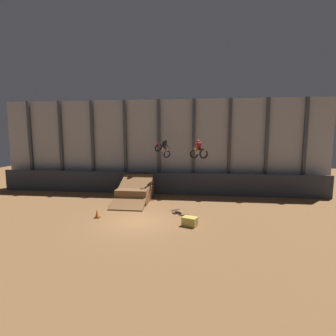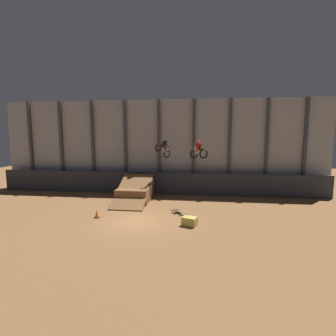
{
  "view_description": "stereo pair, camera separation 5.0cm",
  "coord_description": "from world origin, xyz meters",
  "px_view_note": "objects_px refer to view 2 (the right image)",
  "views": [
    {
      "loc": [
        4.03,
        -16.16,
        5.7
      ],
      "look_at": [
        1.4,
        5.11,
        2.91
      ],
      "focal_mm": 28.0,
      "sensor_mm": 36.0,
      "label": 1
    },
    {
      "loc": [
        4.08,
        -16.15,
        5.7
      ],
      "look_at": [
        1.4,
        5.11,
        2.91
      ],
      "focal_mm": 28.0,
      "sensor_mm": 36.0,
      "label": 2
    }
  ],
  "objects_px": {
    "traffic_cone_near_ramp": "(97,214)",
    "dirt_ramp": "(135,192)",
    "rider_bike_left_air": "(163,149)",
    "rider_bike_right_air": "(199,151)",
    "hay_bale_trackside": "(190,221)"
  },
  "relations": [
    {
      "from": "dirt_ramp",
      "to": "hay_bale_trackside",
      "type": "height_order",
      "value": "dirt_ramp"
    },
    {
      "from": "dirt_ramp",
      "to": "rider_bike_left_air",
      "type": "bearing_deg",
      "value": 26.69
    },
    {
      "from": "dirt_ramp",
      "to": "rider_bike_right_air",
      "type": "bearing_deg",
      "value": -15.64
    },
    {
      "from": "rider_bike_left_air",
      "to": "rider_bike_right_air",
      "type": "bearing_deg",
      "value": -12.15
    },
    {
      "from": "dirt_ramp",
      "to": "rider_bike_left_air",
      "type": "distance_m",
      "value": 4.51
    },
    {
      "from": "dirt_ramp",
      "to": "rider_bike_left_air",
      "type": "height_order",
      "value": "rider_bike_left_air"
    },
    {
      "from": "rider_bike_right_air",
      "to": "traffic_cone_near_ramp",
      "type": "height_order",
      "value": "rider_bike_right_air"
    },
    {
      "from": "rider_bike_left_air",
      "to": "traffic_cone_near_ramp",
      "type": "xyz_separation_m",
      "value": [
        -3.73,
        -6.21,
        -4.15
      ]
    },
    {
      "from": "rider_bike_left_air",
      "to": "rider_bike_right_air",
      "type": "distance_m",
      "value": 4.09
    },
    {
      "from": "traffic_cone_near_ramp",
      "to": "dirt_ramp",
      "type": "bearing_deg",
      "value": 74.16
    },
    {
      "from": "rider_bike_right_air",
      "to": "hay_bale_trackside",
      "type": "bearing_deg",
      "value": -128.08
    },
    {
      "from": "rider_bike_right_air",
      "to": "hay_bale_trackside",
      "type": "xyz_separation_m",
      "value": [
        -0.46,
        -4.34,
        -4.14
      ]
    },
    {
      "from": "dirt_ramp",
      "to": "hay_bale_trackside",
      "type": "distance_m",
      "value": 7.67
    },
    {
      "from": "rider_bike_right_air",
      "to": "hay_bale_trackside",
      "type": "relative_size",
      "value": 1.62
    },
    {
      "from": "rider_bike_right_air",
      "to": "hay_bale_trackside",
      "type": "height_order",
      "value": "rider_bike_right_air"
    }
  ]
}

